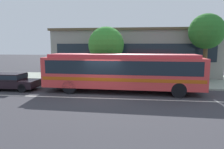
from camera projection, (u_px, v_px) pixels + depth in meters
ground_plane at (103, 95)px, 14.69m from camera, size 120.00×120.00×0.00m
sidewalk_slab at (113, 80)px, 21.13m from camera, size 60.00×8.00×0.12m
lane_stripe_center at (101, 98)px, 13.90m from camera, size 56.00×0.16×0.01m
transit_bus at (122, 70)px, 15.50m from camera, size 11.58×2.84×2.82m
sedan_behind_bus at (10, 80)px, 16.54m from camera, size 4.28×1.84×1.29m
pedestrian_waiting_near_sign at (173, 74)px, 17.11m from camera, size 0.47×0.47×1.73m
bus_stop_sign at (179, 67)px, 17.05m from camera, size 0.08×0.44×2.48m
street_tree_near_stop at (106, 45)px, 19.01m from camera, size 3.22×3.22×5.00m
street_tree_mid_block at (207, 32)px, 18.76m from camera, size 3.13×3.13×6.13m
station_building at (134, 52)px, 25.54m from camera, size 17.76×9.23×5.20m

